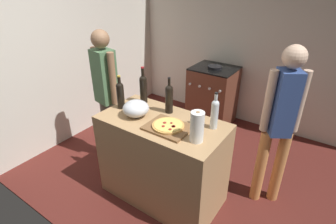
{
  "coord_description": "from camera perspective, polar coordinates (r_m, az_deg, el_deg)",
  "views": [
    {
      "loc": [
        1.3,
        -1.12,
        2.18
      ],
      "look_at": [
        0.01,
        0.74,
        0.99
      ],
      "focal_mm": 28.19,
      "sensor_mm": 36.0,
      "label": 1
    }
  ],
  "objects": [
    {
      "name": "ground_plane",
      "position": [
        3.57,
        5.86,
        -10.25
      ],
      "size": [
        4.21,
        3.38,
        0.02
      ],
      "primitive_type": "cube",
      "color": "#511E19"
    },
    {
      "name": "kitchen_wall_rear",
      "position": [
        4.25,
        16.65,
        14.65
      ],
      "size": [
        4.21,
        0.1,
        2.6
      ],
      "primitive_type": "cube",
      "color": "silver",
      "rests_on": "ground_plane"
    },
    {
      "name": "kitchen_wall_left",
      "position": [
        4.12,
        -16.94,
        14.24
      ],
      "size": [
        0.1,
        3.38,
        2.6
      ],
      "primitive_type": "cube",
      "color": "silver",
      "rests_on": "ground_plane"
    },
    {
      "name": "counter",
      "position": [
        2.78,
        -1.19,
        -10.34
      ],
      "size": [
        1.24,
        0.66,
        0.94
      ],
      "primitive_type": "cube",
      "color": "tan",
      "rests_on": "ground_plane"
    },
    {
      "name": "cutting_board",
      "position": [
        2.39,
        0.04,
        -3.35
      ],
      "size": [
        0.4,
        0.32,
        0.02
      ],
      "primitive_type": "cube",
      "color": "brown",
      "rests_on": "counter"
    },
    {
      "name": "pizza",
      "position": [
        2.37,
        0.04,
        -2.92
      ],
      "size": [
        0.29,
        0.29,
        0.03
      ],
      "color": "tan",
      "rests_on": "cutting_board"
    },
    {
      "name": "mixing_bowl",
      "position": [
        2.58,
        -6.96,
        0.77
      ],
      "size": [
        0.26,
        0.26,
        0.16
      ],
      "color": "#B2B2B7",
      "rests_on": "counter"
    },
    {
      "name": "paper_towel_roll",
      "position": [
        2.17,
        6.29,
        -3.21
      ],
      "size": [
        0.12,
        0.12,
        0.27
      ],
      "color": "white",
      "rests_on": "counter"
    },
    {
      "name": "wine_bottle_dark",
      "position": [
        2.36,
        10.05,
        -0.15
      ],
      "size": [
        0.07,
        0.07,
        0.35
      ],
      "color": "silver",
      "rests_on": "counter"
    },
    {
      "name": "wine_bottle_clear",
      "position": [
        2.6,
        0.24,
        3.12
      ],
      "size": [
        0.08,
        0.08,
        0.37
      ],
      "color": "black",
      "rests_on": "counter"
    },
    {
      "name": "wine_bottle_green",
      "position": [
        2.73,
        -10.27,
        3.87
      ],
      "size": [
        0.08,
        0.08,
        0.35
      ],
      "color": "black",
      "rests_on": "counter"
    },
    {
      "name": "wine_bottle_amber",
      "position": [
        2.82,
        -5.35,
        5.28
      ],
      "size": [
        0.08,
        0.08,
        0.4
      ],
      "color": "black",
      "rests_on": "counter"
    },
    {
      "name": "stove",
      "position": [
        4.25,
        9.57,
        3.52
      ],
      "size": [
        0.65,
        0.6,
        0.97
      ],
      "color": "brown",
      "rests_on": "ground_plane"
    },
    {
      "name": "person_in_stripes",
      "position": [
        3.18,
        -13.22,
        4.57
      ],
      "size": [
        0.4,
        0.24,
        1.66
      ],
      "color": "slate",
      "rests_on": "ground_plane"
    },
    {
      "name": "person_in_red",
      "position": [
        2.68,
        23.05,
        -1.89
      ],
      "size": [
        0.31,
        0.27,
        1.67
      ],
      "color": "#D88C4C",
      "rests_on": "ground_plane"
    }
  ]
}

